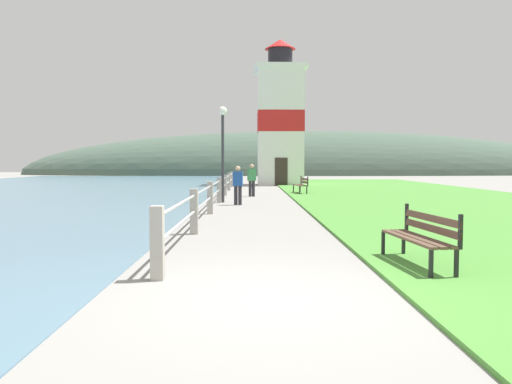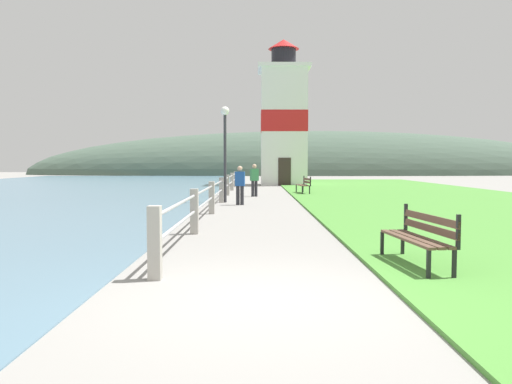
# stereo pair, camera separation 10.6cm
# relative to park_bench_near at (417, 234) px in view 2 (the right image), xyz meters

# --- Properties ---
(ground_plane) EXTENTS (160.00, 160.00, 0.00)m
(ground_plane) POSITION_rel_park_bench_near_xyz_m (-2.44, -1.75, -0.54)
(ground_plane) COLOR gray
(grass_verge) EXTENTS (12.00, 49.64, 0.06)m
(grass_verge) POSITION_rel_park_bench_near_xyz_m (5.21, 14.80, -0.51)
(grass_verge) COLOR #4C8E38
(grass_verge) RESTS_ON ground_plane
(seawall_railing) EXTENTS (0.18, 27.31, 1.05)m
(seawall_railing) POSITION_rel_park_bench_near_xyz_m (-3.99, 12.81, 0.07)
(seawall_railing) COLOR #A8A399
(seawall_railing) RESTS_ON ground_plane
(park_bench_near) EXTENTS (0.66, 1.90, 0.94)m
(park_bench_near) POSITION_rel_park_bench_near_xyz_m (0.00, 0.00, 0.00)
(park_bench_near) COLOR brown
(park_bench_near) RESTS_ON ground_plane
(park_bench_midway) EXTENTS (0.65, 1.71, 0.94)m
(park_bench_midway) POSITION_rel_park_bench_near_xyz_m (-0.02, 18.34, -0.00)
(park_bench_midway) COLOR brown
(park_bench_midway) RESTS_ON ground_plane
(lighthouse) EXTENTS (3.78, 3.78, 10.68)m
(lighthouse) POSITION_rel_park_bench_near_xyz_m (-0.53, 29.40, 4.23)
(lighthouse) COLOR white
(lighthouse) RESTS_ON ground_plane
(person_strolling) EXTENTS (0.44, 0.35, 1.58)m
(person_strolling) POSITION_rel_park_bench_near_xyz_m (-2.64, 16.50, 0.32)
(person_strolling) COLOR #28282D
(person_strolling) RESTS_ON ground_plane
(person_by_railing) EXTENTS (0.39, 0.24, 1.52)m
(person_by_railing) POSITION_rel_park_bench_near_xyz_m (-3.19, 11.69, 0.29)
(person_by_railing) COLOR #28282D
(person_by_railing) RESTS_ON ground_plane
(lamp_post) EXTENTS (0.36, 0.36, 3.96)m
(lamp_post) POSITION_rel_park_bench_near_xyz_m (-3.84, 12.93, 2.20)
(lamp_post) COLOR #333338
(lamp_post) RESTS_ON ground_plane
(distant_hillside) EXTENTS (80.00, 16.00, 12.00)m
(distant_hillside) POSITION_rel_park_bench_near_xyz_m (5.56, 61.34, -0.54)
(distant_hillside) COLOR #475B4C
(distant_hillside) RESTS_ON ground_plane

